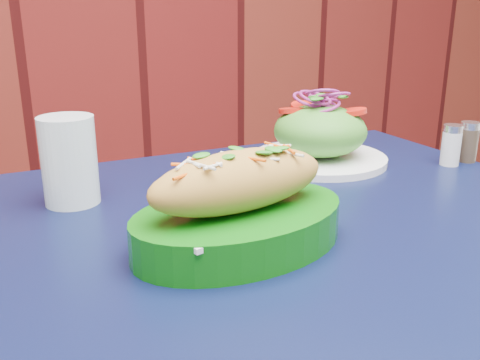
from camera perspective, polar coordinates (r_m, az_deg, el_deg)
cafe_table at (r=0.73m, az=8.78°, el=-10.85°), size 0.87×0.87×0.75m
banh_mi_basket at (r=0.60m, az=-0.05°, el=-2.94°), size 0.27×0.18×0.12m
salad_plate at (r=0.94m, az=8.51°, el=4.75°), size 0.24×0.24×0.13m
water_glass at (r=0.77m, az=-17.76°, el=1.98°), size 0.08×0.08×0.12m
salt_shaker at (r=0.99m, az=21.60°, el=3.49°), size 0.03×0.03×0.07m
pepper_shaker at (r=1.02m, az=23.18°, el=3.76°), size 0.03×0.03×0.07m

